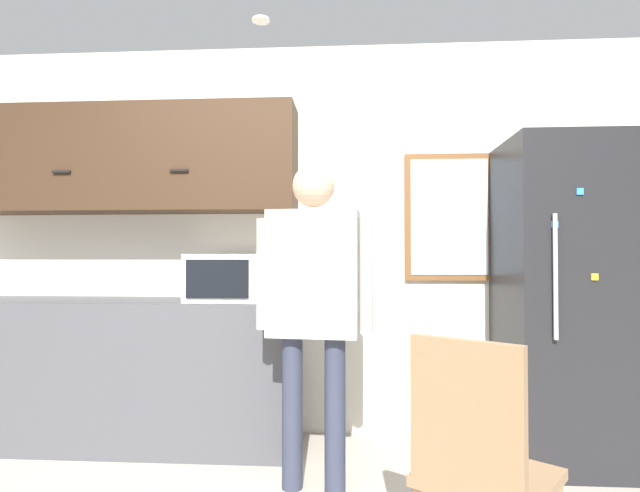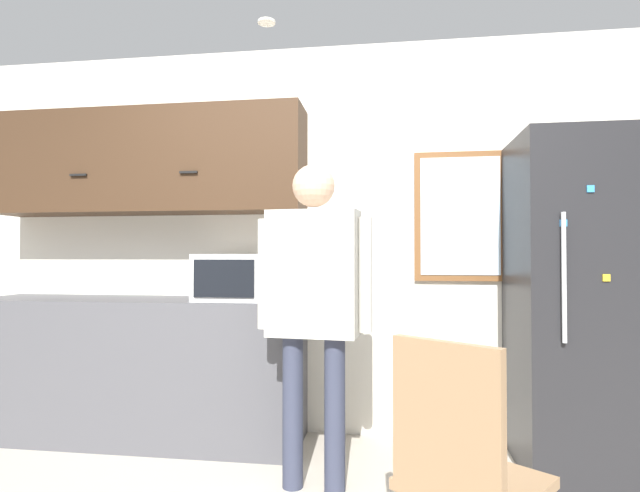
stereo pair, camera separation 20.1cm
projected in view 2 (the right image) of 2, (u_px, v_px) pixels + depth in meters
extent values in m
cube|color=silver|center=(306.00, 238.00, 3.53)|extent=(6.00, 0.06, 2.70)
cube|color=#4C4C51|center=(138.00, 368.00, 3.35)|extent=(2.22, 0.57, 0.94)
cube|color=#3D2819|center=(147.00, 163.00, 3.48)|extent=(2.22, 0.36, 0.71)
cube|color=black|center=(78.00, 175.00, 3.34)|extent=(0.12, 0.01, 0.01)
cube|color=black|center=(188.00, 172.00, 3.23)|extent=(0.12, 0.01, 0.01)
cube|color=white|center=(241.00, 277.00, 3.25)|extent=(0.55, 0.39, 0.30)
cube|color=black|center=(224.00, 278.00, 3.06)|extent=(0.39, 0.01, 0.23)
cube|color=#B2B2B2|center=(268.00, 279.00, 3.02)|extent=(0.08, 0.01, 0.24)
cylinder|color=#33384C|center=(293.00, 411.00, 2.65)|extent=(0.11, 0.11, 0.80)
cylinder|color=#33384C|center=(335.00, 414.00, 2.60)|extent=(0.11, 0.11, 0.80)
cube|color=beige|center=(314.00, 273.00, 2.64)|extent=(0.49, 0.27, 0.66)
sphere|color=#D8AD8C|center=(314.00, 186.00, 2.65)|extent=(0.23, 0.23, 0.23)
cylinder|color=beige|center=(264.00, 274.00, 2.70)|extent=(0.07, 0.07, 0.59)
cylinder|color=beige|center=(366.00, 274.00, 2.57)|extent=(0.07, 0.07, 0.59)
cube|color=#232326|center=(577.00, 301.00, 2.90)|extent=(0.70, 0.70, 1.92)
cylinder|color=silver|center=(564.00, 277.00, 2.56)|extent=(0.02, 0.02, 0.67)
cube|color=#338CDB|center=(563.00, 223.00, 2.58)|extent=(0.04, 0.01, 0.04)
cube|color=#338CDB|center=(591.00, 189.00, 2.57)|extent=(0.04, 0.01, 0.04)
cube|color=yellow|center=(606.00, 278.00, 2.55)|extent=(0.04, 0.01, 0.04)
cube|color=#997551|center=(475.00, 483.00, 1.76)|extent=(0.60, 0.60, 0.04)
cube|color=#997551|center=(446.00, 418.00, 1.63)|extent=(0.34, 0.27, 0.50)
cube|color=brown|center=(460.00, 216.00, 3.34)|extent=(0.60, 0.04, 0.87)
cube|color=silver|center=(460.00, 216.00, 3.32)|extent=(0.52, 0.01, 0.79)
cylinder|color=white|center=(267.00, 22.00, 3.10)|extent=(0.11, 0.11, 0.01)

